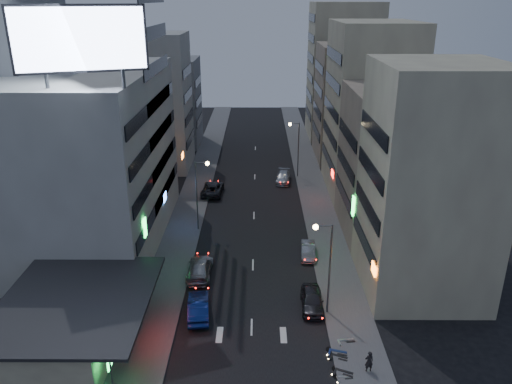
{
  "coord_description": "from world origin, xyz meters",
  "views": [
    {
      "loc": [
        0.51,
        -29.26,
        24.59
      ],
      "look_at": [
        0.28,
        18.48,
        5.98
      ],
      "focal_mm": 35.0,
      "sensor_mm": 36.0,
      "label": 1
    }
  ],
  "objects_px": {
    "person": "(369,361)",
    "scooter_blue": "(348,345)",
    "road_car_silver": "(200,268)",
    "parked_car_right_far": "(283,177)",
    "scooter_black_a": "(355,366)",
    "road_car_blue": "(198,307)",
    "parked_car_right_near": "(312,300)",
    "scooter_silver_b": "(353,332)",
    "scooter_black_b": "(349,351)",
    "parked_car_left": "(213,188)",
    "parked_car_right_mid": "(308,250)",
    "scooter_silver_a": "(352,369)"
  },
  "relations": [
    {
      "from": "parked_car_right_near",
      "to": "parked_car_right_far",
      "type": "height_order",
      "value": "parked_car_right_near"
    },
    {
      "from": "parked_car_left",
      "to": "parked_car_right_mid",
      "type": "bearing_deg",
      "value": 125.88
    },
    {
      "from": "scooter_silver_a",
      "to": "scooter_blue",
      "type": "distance_m",
      "value": 2.41
    },
    {
      "from": "road_car_blue",
      "to": "scooter_black_b",
      "type": "distance_m",
      "value": 12.7
    },
    {
      "from": "road_car_silver",
      "to": "scooter_silver_b",
      "type": "bearing_deg",
      "value": 143.91
    },
    {
      "from": "parked_car_right_far",
      "to": "scooter_black_a",
      "type": "distance_m",
      "value": 39.29
    },
    {
      "from": "person",
      "to": "scooter_black_b",
      "type": "distance_m",
      "value": 1.84
    },
    {
      "from": "road_car_silver",
      "to": "person",
      "type": "xyz_separation_m",
      "value": [
        13.27,
        -13.14,
        0.14
      ]
    },
    {
      "from": "scooter_black_a",
      "to": "scooter_silver_b",
      "type": "relative_size",
      "value": 1.03
    },
    {
      "from": "parked_car_right_far",
      "to": "scooter_black_a",
      "type": "xyz_separation_m",
      "value": [
        3.14,
        -39.16,
        0.01
      ]
    },
    {
      "from": "parked_car_right_far",
      "to": "scooter_silver_b",
      "type": "xyz_separation_m",
      "value": [
        3.76,
        -35.31,
        -0.0
      ]
    },
    {
      "from": "road_car_blue",
      "to": "scooter_silver_b",
      "type": "xyz_separation_m",
      "value": [
        12.27,
        -3.08,
        -0.1
      ]
    },
    {
      "from": "parked_car_right_far",
      "to": "scooter_silver_a",
      "type": "relative_size",
      "value": 3.04
    },
    {
      "from": "scooter_black_a",
      "to": "scooter_blue",
      "type": "distance_m",
      "value": 2.22
    },
    {
      "from": "parked_car_left",
      "to": "scooter_black_b",
      "type": "xyz_separation_m",
      "value": [
        12.71,
        -32.83,
        -0.1
      ]
    },
    {
      "from": "road_car_blue",
      "to": "scooter_silver_a",
      "type": "bearing_deg",
      "value": 141.98
    },
    {
      "from": "person",
      "to": "scooter_black_b",
      "type": "xyz_separation_m",
      "value": [
        -1.16,
        1.41,
        -0.26
      ]
    },
    {
      "from": "scooter_blue",
      "to": "scooter_black_b",
      "type": "relative_size",
      "value": 1.08
    },
    {
      "from": "parked_car_right_far",
      "to": "road_car_blue",
      "type": "relative_size",
      "value": 1.0
    },
    {
      "from": "parked_car_right_mid",
      "to": "parked_car_left",
      "type": "bearing_deg",
      "value": 127.05
    },
    {
      "from": "parked_car_right_mid",
      "to": "person",
      "type": "relative_size",
      "value": 2.42
    },
    {
      "from": "scooter_blue",
      "to": "scooter_black_b",
      "type": "bearing_deg",
      "value": -167.78
    },
    {
      "from": "scooter_silver_a",
      "to": "parked_car_right_mid",
      "type": "bearing_deg",
      "value": -1.5
    },
    {
      "from": "parked_car_right_far",
      "to": "scooter_blue",
      "type": "height_order",
      "value": "parked_car_right_far"
    },
    {
      "from": "person",
      "to": "scooter_blue",
      "type": "distance_m",
      "value": 2.3
    },
    {
      "from": "parked_car_right_near",
      "to": "scooter_black_b",
      "type": "xyz_separation_m",
      "value": [
        2.03,
        -6.45,
        -0.09
      ]
    },
    {
      "from": "person",
      "to": "road_car_blue",
      "type": "bearing_deg",
      "value": -35.69
    },
    {
      "from": "road_car_blue",
      "to": "scooter_black_a",
      "type": "height_order",
      "value": "road_car_blue"
    },
    {
      "from": "scooter_black_b",
      "to": "parked_car_right_mid",
      "type": "bearing_deg",
      "value": 28.38
    },
    {
      "from": "parked_car_right_mid",
      "to": "parked_car_right_near",
      "type": "bearing_deg",
      "value": -89.1
    },
    {
      "from": "parked_car_right_far",
      "to": "scooter_silver_b",
      "type": "bearing_deg",
      "value": -78.37
    },
    {
      "from": "parked_car_right_near",
      "to": "road_car_silver",
      "type": "distance_m",
      "value": 11.39
    },
    {
      "from": "road_car_silver",
      "to": "parked_car_right_far",
      "type": "bearing_deg",
      "value": -109.03
    },
    {
      "from": "parked_car_right_mid",
      "to": "person",
      "type": "distance_m",
      "value": 17.13
    },
    {
      "from": "parked_car_left",
      "to": "scooter_silver_b",
      "type": "xyz_separation_m",
      "value": [
        13.45,
        -30.59,
        -0.09
      ]
    },
    {
      "from": "scooter_silver_a",
      "to": "scooter_silver_b",
      "type": "distance_m",
      "value": 4.12
    },
    {
      "from": "road_car_silver",
      "to": "person",
      "type": "height_order",
      "value": "person"
    },
    {
      "from": "person",
      "to": "parked_car_left",
      "type": "bearing_deg",
      "value": -75.72
    },
    {
      "from": "person",
      "to": "parked_car_right_near",
      "type": "bearing_deg",
      "value": -75.7
    },
    {
      "from": "parked_car_right_mid",
      "to": "road_car_blue",
      "type": "bearing_deg",
      "value": -130.35
    },
    {
      "from": "parked_car_right_near",
      "to": "parked_car_left",
      "type": "bearing_deg",
      "value": 113.41
    },
    {
      "from": "road_car_silver",
      "to": "road_car_blue",
      "type": "bearing_deg",
      "value": 95.54
    },
    {
      "from": "parked_car_left",
      "to": "parked_car_right_far",
      "type": "xyz_separation_m",
      "value": [
        9.69,
        4.72,
        -0.08
      ]
    },
    {
      "from": "road_car_blue",
      "to": "scooter_blue",
      "type": "relative_size",
      "value": 2.44
    },
    {
      "from": "scooter_black_a",
      "to": "parked_car_left",
      "type": "bearing_deg",
      "value": 43.81
    },
    {
      "from": "road_car_silver",
      "to": "parked_car_left",
      "type": "bearing_deg",
      "value": -87.99
    },
    {
      "from": "parked_car_left",
      "to": "person",
      "type": "bearing_deg",
      "value": 115.03
    },
    {
      "from": "parked_car_right_near",
      "to": "scooter_silver_b",
      "type": "xyz_separation_m",
      "value": [
        2.77,
        -4.21,
        -0.07
      ]
    },
    {
      "from": "scooter_silver_a",
      "to": "scooter_blue",
      "type": "xyz_separation_m",
      "value": [
        0.13,
        2.4,
        0.12
      ]
    },
    {
      "from": "road_car_blue",
      "to": "parked_car_right_mid",
      "type": "bearing_deg",
      "value": -140.66
    }
  ]
}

